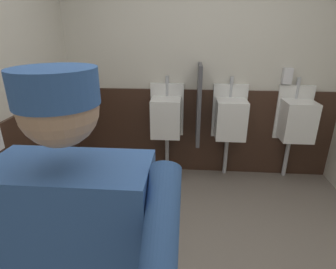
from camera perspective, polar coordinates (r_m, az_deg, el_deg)
wall_back at (r=3.29m, az=7.30°, el=15.35°), size 3.81×0.12×2.81m
wainscot_band_back at (r=3.42m, az=6.67°, el=0.54°), size 3.21×0.03×1.07m
urinal_left at (r=3.21m, az=-0.36°, el=3.85°), size 0.40×0.34×1.24m
urinal_middle at (r=3.23m, az=13.03°, el=3.43°), size 0.40×0.34×1.24m
urinal_right at (r=3.43m, az=25.53°, el=2.87°), size 0.40×0.34×1.24m
privacy_divider_panel at (r=3.08m, az=6.53°, el=6.32°), size 0.04×0.40×0.90m
trash_bin at (r=2.43m, az=-26.18°, el=-15.98°), size 0.30×0.30×0.71m
soap_dispenser at (r=3.39m, az=23.97°, el=11.28°), size 0.10×0.07×0.18m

